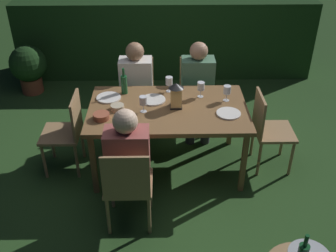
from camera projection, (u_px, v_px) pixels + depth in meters
ground_plane at (168, 165)px, 4.44m from camera, size 16.00×16.00×0.00m
dining_table at (168, 112)px, 4.07m from camera, size 1.61×0.97×0.74m
chair_side_right_b at (196, 90)px, 4.93m from camera, size 0.42×0.40×0.87m
person_in_green at (198, 86)px, 4.68m from camera, size 0.38×0.47×1.15m
chair_head_near at (67, 130)px, 4.16m from camera, size 0.40×0.42×0.87m
chair_head_far at (268, 128)px, 4.20m from camera, size 0.40×0.42×0.87m
chair_side_left_a at (128, 185)px, 3.43m from camera, size 0.42×0.40×0.87m
person_in_rust at (128, 157)px, 3.52m from camera, size 0.38×0.47×1.15m
chair_side_right_a at (137, 90)px, 4.92m from camera, size 0.42×0.40×0.87m
person_in_cream at (136, 86)px, 4.67m from camera, size 0.38×0.47×1.15m
lantern_centerpiece at (176, 94)px, 3.97m from camera, size 0.15×0.15×0.27m
green_bottle_on_table at (124, 84)px, 4.25m from camera, size 0.07×0.07×0.29m
wine_glass_a at (201, 87)px, 4.17m from camera, size 0.08×0.08×0.17m
wine_glass_b at (169, 82)px, 4.28m from camera, size 0.08×0.08×0.17m
wine_glass_c at (227, 90)px, 4.10m from camera, size 0.08×0.08×0.17m
wine_glass_d at (143, 101)px, 3.91m from camera, size 0.08×0.08×0.17m
plate_a at (153, 100)px, 4.17m from camera, size 0.26×0.26×0.01m
plate_b at (109, 98)px, 4.20m from camera, size 0.26×0.26×0.01m
plate_c at (229, 113)px, 3.93m from camera, size 0.24×0.24×0.01m
bowl_olives at (117, 107)px, 4.00m from camera, size 0.14×0.14×0.05m
bowl_bread at (101, 116)px, 3.84m from camera, size 0.16×0.16×0.06m
hedge_backdrop at (165, 36)px, 6.26m from camera, size 4.48×0.76×1.17m
potted_plant_by_hedge at (29, 66)px, 5.71m from camera, size 0.52×0.52×0.71m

